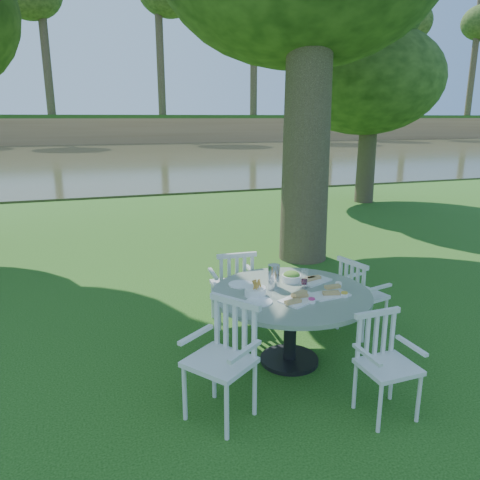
# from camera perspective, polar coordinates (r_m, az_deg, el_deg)

# --- Properties ---
(ground) EXTENTS (140.00, 140.00, 0.00)m
(ground) POSITION_cam_1_polar(r_m,az_deg,el_deg) (5.75, 0.64, -8.70)
(ground) COLOR #133E0D
(ground) RESTS_ON ground
(table) EXTENTS (1.48, 1.48, 0.72)m
(table) POSITION_cam_1_polar(r_m,az_deg,el_deg) (4.44, 6.22, -7.84)
(table) COLOR black
(table) RESTS_ON ground
(chair_ne) EXTENTS (0.48, 0.51, 0.84)m
(chair_ne) POSITION_cam_1_polar(r_m,az_deg,el_deg) (5.17, 14.14, -6.03)
(chair_ne) COLOR silver
(chair_ne) RESTS_ON ground
(chair_nw) EXTENTS (0.46, 0.43, 0.87)m
(chair_nw) POSITION_cam_1_polar(r_m,az_deg,el_deg) (5.21, -0.69, -5.16)
(chair_nw) COLOR silver
(chair_nw) RESTS_ON ground
(chair_sw) EXTENTS (0.63, 0.63, 0.92)m
(chair_sw) POSITION_cam_1_polar(r_m,az_deg,el_deg) (3.72, -1.62, -13.20)
(chair_sw) COLOR silver
(chair_sw) RESTS_ON ground
(chair_se) EXTENTS (0.42, 0.40, 0.81)m
(chair_se) POSITION_cam_1_polar(r_m,az_deg,el_deg) (3.94, 16.94, -13.28)
(chair_se) COLOR silver
(chair_se) RESTS_ON ground
(tableware) EXTENTS (1.10, 0.84, 0.22)m
(tableware) POSITION_cam_1_polar(r_m,az_deg,el_deg) (4.41, 5.19, -5.56)
(tableware) COLOR white
(tableware) RESTS_ON table
(river) EXTENTS (100.00, 28.00, 0.12)m
(river) POSITION_cam_1_polar(r_m,az_deg,el_deg) (28.13, -15.10, 9.57)
(river) COLOR #373821
(river) RESTS_ON ground
(far_bank) EXTENTS (100.00, 18.00, 15.20)m
(far_bank) POSITION_cam_1_polar(r_m,az_deg,el_deg) (46.41, -16.97, 20.27)
(far_bank) COLOR #9E754A
(far_bank) RESTS_ON ground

